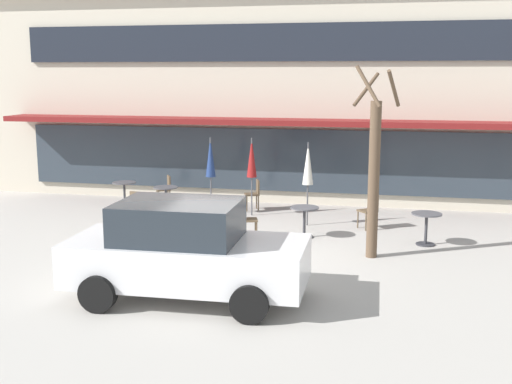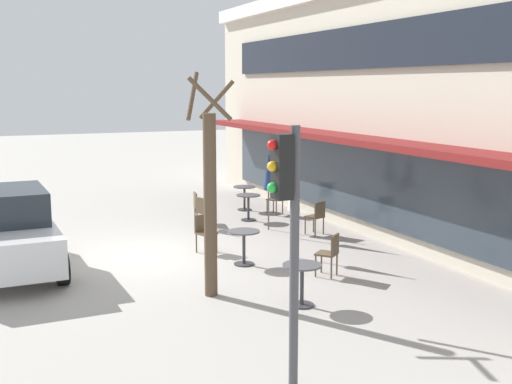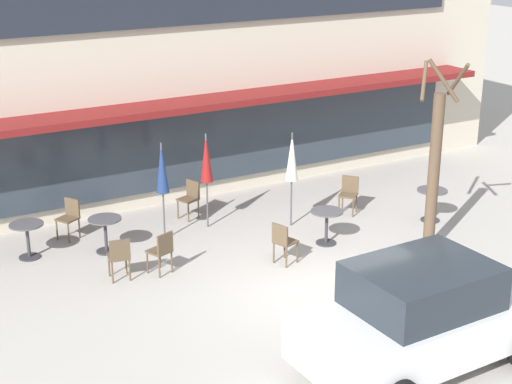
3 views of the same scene
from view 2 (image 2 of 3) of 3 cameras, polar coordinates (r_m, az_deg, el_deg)
ground_plane at (r=14.99m, az=-10.37°, el=-5.73°), size 80.00×80.00×0.00m
building_facade at (r=19.36m, az=19.57°, el=7.39°), size 19.94×9.10×6.75m
cafe_table_near_wall at (r=20.18m, az=-1.04°, el=-0.18°), size 0.70×0.70×0.76m
cafe_table_streetside at (r=11.49m, az=4.11°, el=-7.61°), size 0.70×0.70×0.76m
cafe_table_by_tree at (r=14.03m, az=-1.09°, el=-4.44°), size 0.70×0.70×0.76m
cafe_table_mid_patio at (r=18.63m, az=-0.68°, el=-0.98°), size 0.70×0.70×0.76m
patio_umbrella_green_folded at (r=17.25m, az=1.13°, el=1.92°), size 0.28×0.28×2.20m
patio_umbrella_cream_folded at (r=16.32m, az=3.39°, el=1.48°), size 0.28×0.28×2.20m
patio_umbrella_corner_open at (r=14.43m, az=3.41°, el=0.44°), size 0.28×0.28×2.20m
cafe_chair_0 at (r=15.12m, az=-4.61°, el=-3.42°), size 0.50×0.50×0.89m
cafe_chair_1 at (r=18.33m, az=-5.09°, el=-1.16°), size 0.46×0.46×0.89m
cafe_chair_2 at (r=19.46m, az=1.88°, el=-0.51°), size 0.55×0.55×0.89m
cafe_chair_3 at (r=13.27m, az=6.60°, el=-5.27°), size 0.56×0.56×0.89m
cafe_chair_4 at (r=17.52m, az=-4.67°, el=-1.65°), size 0.52×0.52×0.89m
cafe_chair_5 at (r=16.92m, az=5.42°, el=-2.05°), size 0.52×0.52×0.89m
parked_sedan at (r=14.35m, az=-21.30°, el=-3.29°), size 4.24×2.10×1.76m
street_tree at (r=11.74m, az=-4.13°, el=-0.44°), size 1.01×1.00×4.13m
traffic_light_pole at (r=7.95m, az=2.84°, el=-2.03°), size 0.26×0.43×3.40m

